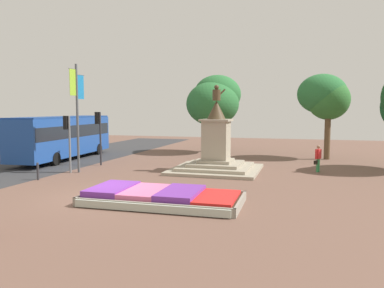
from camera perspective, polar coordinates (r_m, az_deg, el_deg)
ground_plane at (r=16.49m, az=-13.13°, el=-7.96°), size 71.08×71.08×0.00m
flower_planter at (r=15.15m, az=-4.95°, el=-8.04°), size 6.38×3.17×0.57m
statue_monument at (r=22.83m, az=3.70°, el=-1.31°), size 5.22×5.22×5.22m
traffic_light_mid_block at (r=23.18m, az=-18.40°, el=1.63°), size 0.41×0.28×3.37m
traffic_light_far_corner at (r=25.81m, az=-14.02°, el=2.38°), size 0.42×0.31×3.58m
banner_pole at (r=23.08m, az=-17.07°, el=4.65°), size 0.26×1.25×6.38m
city_bus at (r=29.57m, az=-19.00°, el=1.33°), size 3.18×10.76×3.23m
pedestrian_with_handbag at (r=23.61m, az=18.65°, el=-1.90°), size 0.45×0.67×1.62m
kerb_bollard_north at (r=21.51m, az=-22.44°, el=-3.80°), size 0.13×0.13×0.94m
park_tree_far_left at (r=32.77m, az=3.44°, el=6.67°), size 4.57×5.16×6.77m
park_tree_behind_statue at (r=30.33m, az=19.58°, el=6.83°), size 3.88×3.87×6.45m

